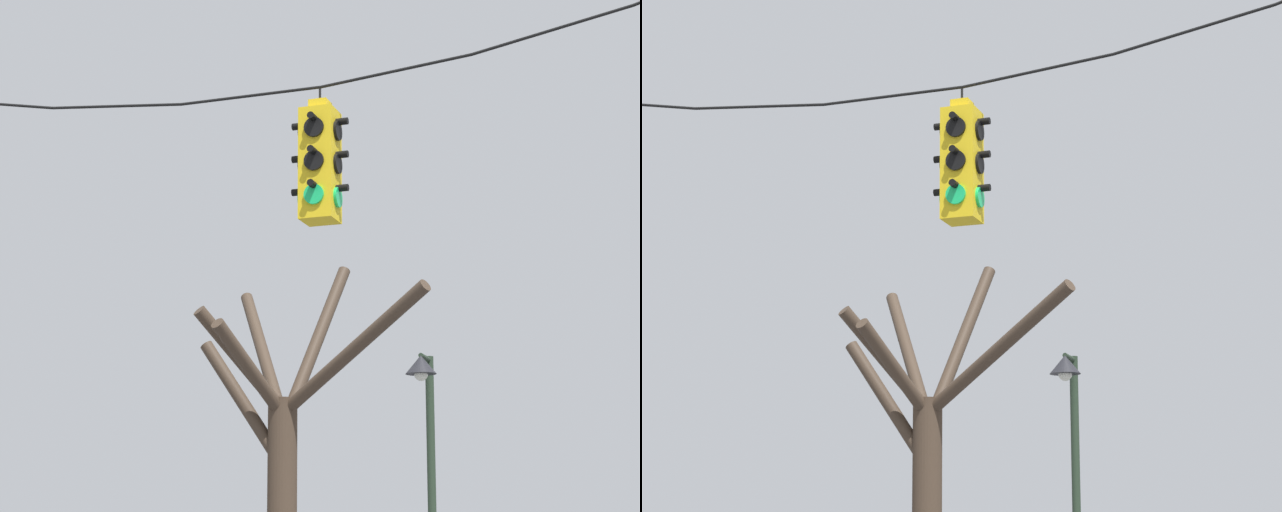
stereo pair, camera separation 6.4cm
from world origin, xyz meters
The scene contains 4 objects.
span_wire centered at (0.00, 0.24, 6.22)m, with size 10.74×0.03×0.87m.
traffic_light_near_right_pole centered at (0.76, 0.24, 5.13)m, with size 0.58×0.58×1.39m.
street_lamp centered at (0.26, 6.19, 2.99)m, with size 0.44×0.76×4.11m.
bare_tree centered at (-2.77, 8.53, 3.14)m, with size 4.53×3.86×6.40m.
Camera 2 is at (4.67, -10.82, 1.50)m, focal length 70.00 mm.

